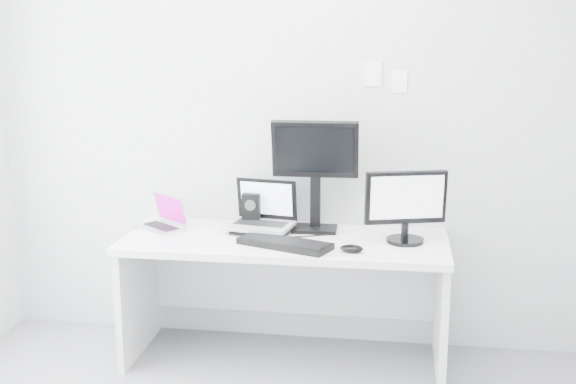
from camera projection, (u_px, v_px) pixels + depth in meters
The scene contains 11 objects.
back_wall at pixel (294, 120), 4.34m from camera, with size 3.60×3.60×0.00m, color #BBBDC0.
desk at pixel (285, 300), 4.22m from camera, with size 1.80×0.70×0.73m, color white.
macbook at pixel (158, 212), 4.29m from camera, with size 0.28×0.21×0.21m, color silver.
speaker at pixel (252, 210), 4.36m from camera, with size 0.10×0.10×0.20m, color black.
dell_laptop at pixel (260, 207), 4.22m from camera, with size 0.36×0.28×0.30m, color #9FA1A5.
rear_monitor at pixel (315, 174), 4.22m from camera, with size 0.49×0.18×0.66m, color black.
samsung_monitor at pixel (406, 206), 4.02m from camera, with size 0.45×0.20×0.41m, color black.
keyboard at pixel (285, 244), 3.98m from camera, with size 0.51×0.18×0.03m, color black.
mouse at pixel (352, 248), 3.88m from camera, with size 0.12×0.08×0.04m, color black.
wall_note_0 at pixel (373, 74), 4.21m from camera, with size 0.10×0.00×0.14m, color white.
wall_note_1 at pixel (399, 81), 4.20m from camera, with size 0.09×0.00×0.13m, color white.
Camera 1 is at (0.60, -2.69, 1.88)m, focal length 46.44 mm.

